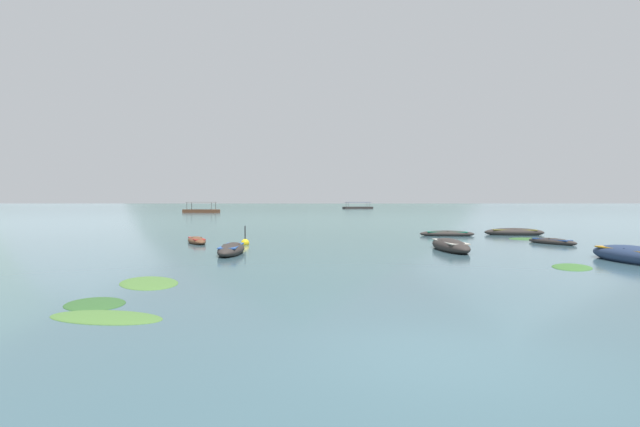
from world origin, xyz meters
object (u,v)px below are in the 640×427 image
rowboat_5 (514,232)px  rowboat_6 (552,242)px  ferry_0 (358,207)px  ferry_1 (201,211)px  mooring_buoy (245,243)px  rowboat_2 (231,250)px  rowboat_0 (636,256)px  rowboat_4 (447,234)px  rowboat_3 (197,241)px  rowboat_1 (450,246)px

rowboat_5 → rowboat_6: (-1.36, -7.19, -0.06)m
rowboat_6 → ferry_0: (12.21, 147.98, 0.32)m
ferry_1 → mooring_buoy: 84.41m
rowboat_2 → ferry_0: (29.14, 151.84, 0.26)m
rowboat_0 → rowboat_4: size_ratio=1.22×
rowboat_3 → rowboat_4: size_ratio=0.88×
mooring_buoy → ferry_1: bearing=100.7°
rowboat_4 → rowboat_1: bearing=-108.1°
rowboat_2 → mooring_buoy: size_ratio=3.42×
rowboat_2 → ferry_0: bearing=79.1°
ferry_1 → mooring_buoy: ferry_1 is taller
rowboat_0 → mooring_buoy: bearing=149.8°
rowboat_5 → rowboat_6: 7.32m
rowboat_1 → rowboat_4: 10.24m
rowboat_0 → rowboat_5: bearing=79.9°
rowboat_0 → mooring_buoy: mooring_buoy is taller
rowboat_4 → ferry_0: (15.79, 141.32, 0.30)m
rowboat_6 → ferry_0: size_ratio=0.28×
rowboat_5 → rowboat_1: bearing=-128.4°
rowboat_3 → rowboat_6: (19.44, -2.01, -0.01)m
rowboat_3 → ferry_1: 82.64m
rowboat_3 → rowboat_4: (15.86, 4.65, 0.01)m
ferry_1 → rowboat_0: bearing=-71.3°
rowboat_0 → rowboat_1: rowboat_0 is taller
rowboat_1 → ferry_0: 152.24m
mooring_buoy → rowboat_1: bearing=-20.9°
rowboat_2 → rowboat_6: (16.93, 3.86, -0.06)m
rowboat_0 → rowboat_2: 16.16m
rowboat_2 → rowboat_5: (18.29, 11.05, 0.01)m
rowboat_5 → ferry_0: bearing=85.6°
rowboat_4 → rowboat_0: bearing=-81.5°
rowboat_0 → rowboat_5: (2.73, 15.38, -0.05)m
rowboat_0 → rowboat_5: rowboat_0 is taller
rowboat_2 → mooring_buoy: 4.57m
rowboat_2 → mooring_buoy: mooring_buoy is taller
rowboat_0 → rowboat_1: (-5.41, 5.12, -0.03)m
rowboat_2 → ferry_0: ferry_0 is taller
rowboat_4 → rowboat_6: (3.59, -6.66, -0.02)m
rowboat_4 → ferry_0: 142.20m
rowboat_0 → rowboat_6: (1.37, 8.19, -0.11)m
rowboat_0 → rowboat_6: rowboat_0 is taller
rowboat_1 → ferry_0: (18.98, 151.05, 0.23)m
rowboat_2 → ferry_1: bearing=100.0°
rowboat_1 → rowboat_6: size_ratio=1.51×
rowboat_1 → rowboat_5: bearing=51.6°
rowboat_6 → ferry_0: bearing=85.3°
rowboat_0 → rowboat_3: size_ratio=1.38×
rowboat_5 → rowboat_6: rowboat_5 is taller
rowboat_1 → rowboat_3: 13.65m
rowboat_2 → rowboat_4: (13.34, 10.52, -0.04)m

